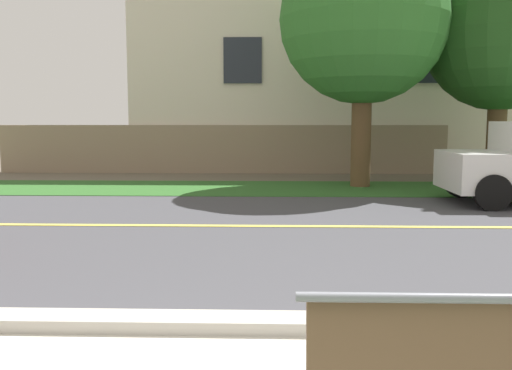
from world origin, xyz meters
The scene contains 9 objects.
ground_plane centered at (0.00, 8.00, 0.00)m, with size 140.00×140.00×0.00m, color #665B4C.
curb_edge centered at (0.00, 2.35, 0.06)m, with size 44.00×0.30×0.11m, color #ADA89E.
street_asphalt centered at (0.00, 6.50, 0.00)m, with size 52.00×8.00×0.01m, color #424247.
road_centre_line centered at (0.00, 6.50, 0.01)m, with size 48.00×0.14×0.01m, color #E0CC4C.
far_verge_grass centered at (0.00, 11.08, 0.01)m, with size 48.00×2.80×0.02m, color #2D6026.
shade_tree_far_left centered at (2.68, 11.44, 4.11)m, with size 3.83×3.83×6.33m.
shade_tree_left centered at (5.93, 11.84, 3.80)m, with size 3.55×3.55×5.86m.
garden_wall centered at (-1.01, 14.77, 0.70)m, with size 13.00×0.36×1.40m, color gray.
house_across_street centered at (2.37, 17.97, 3.30)m, with size 13.18×6.91×6.50m.
Camera 1 is at (0.51, -1.79, 1.61)m, focal length 39.78 mm.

